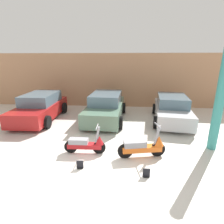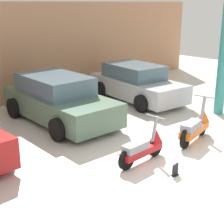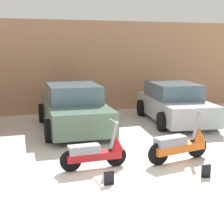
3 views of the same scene
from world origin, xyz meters
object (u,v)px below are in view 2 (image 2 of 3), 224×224
car_rear_center (58,100)px  car_rear_right (136,83)px  placard_near_left_scooter (175,170)px  scooter_front_right (196,126)px  support_column_side (223,60)px  scooter_front_left (143,147)px

car_rear_center → car_rear_right: 3.47m
placard_near_left_scooter → scooter_front_right: bearing=22.3°
car_rear_right → support_column_side: size_ratio=1.15×
scooter_front_left → car_rear_center: car_rear_center is taller
scooter_front_right → placard_near_left_scooter: scooter_front_right is taller
scooter_front_left → scooter_front_right: bearing=-4.1°
car_rear_right → support_column_side: (0.75, -2.96, 1.13)m
scooter_front_left → car_rear_right: (3.74, 3.64, 0.27)m
scooter_front_left → support_column_side: support_column_side is taller
car_rear_right → placard_near_left_scooter: 5.91m
placard_near_left_scooter → support_column_side: support_column_side is taller
scooter_front_left → car_rear_right: car_rear_right is taller
car_rear_right → support_column_side: bearing=21.5°
scooter_front_right → support_column_side: (2.54, 0.78, 1.36)m
scooter_front_left → car_rear_right: 5.22m
car_rear_right → car_rear_center: bearing=-82.7°
scooter_front_right → car_rear_right: (1.80, 3.74, 0.23)m
support_column_side → scooter_front_left: bearing=-171.4°
scooter_front_left → car_rear_right: size_ratio=0.36×
scooter_front_right → support_column_side: support_column_side is taller
placard_near_left_scooter → support_column_side: bearing=19.4°
scooter_front_left → support_column_side: bearing=7.5°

